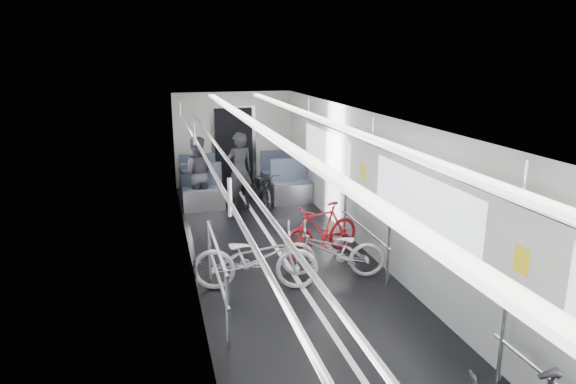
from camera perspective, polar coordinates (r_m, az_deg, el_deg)
name	(u,v)px	position (r m, az deg, el deg)	size (l,w,h in m)	color
car_shell	(283,194)	(8.29, -0.52, -0.23)	(3.02, 14.01, 2.41)	black
bike_left_far	(255,258)	(7.46, -3.65, -7.33)	(0.63, 1.82, 0.95)	silver
bike_right_mid	(333,251)	(7.89, 4.97, -6.52)	(0.56, 1.59, 0.84)	#A5A5AA
bike_right_far	(321,230)	(8.66, 3.73, -4.23)	(0.43, 1.52, 0.91)	maroon
bike_aisle	(264,189)	(11.38, -2.72, 0.33)	(0.56, 1.60, 0.84)	black
person_standing	(239,171)	(11.18, -5.44, 2.31)	(0.62, 0.41, 1.71)	black
person_seated	(197,174)	(11.29, -10.11, 2.04)	(0.79, 0.61, 1.62)	#2D2B32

